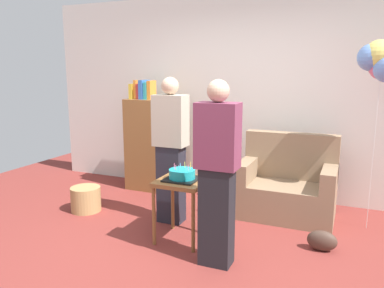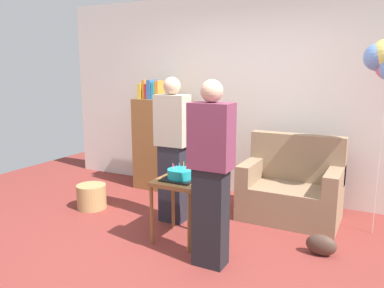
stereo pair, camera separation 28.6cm
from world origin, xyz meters
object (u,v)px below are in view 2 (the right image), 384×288
Objects in this scene: couch at (291,189)px; handbag at (321,245)px; birthday_cake at (180,175)px; side_table at (180,189)px; bookshelf at (162,143)px; person_blowing_candles at (173,150)px; person_holding_cake at (211,174)px; wicker_basket at (92,196)px.

handbag is (0.48, -0.80, -0.24)m from couch.
birthday_cake reaches higher than handbag.
couch reaches higher than side_table.
bookshelf reaches higher than side_table.
person_holding_cake is at bearing -58.75° from person_blowing_candles.
birthday_cake is 1.14× the size of handbag.
person_blowing_candles and person_holding_cake have the same top height.
person_blowing_candles is 1.81m from handbag.
person_blowing_candles is 4.53× the size of wicker_basket.
bookshelf reaches higher than wicker_basket.
handbag is at bearing -19.92° from person_blowing_candles.
birthday_cake is at bearing -2.98° from person_holding_cake.
wicker_basket is at bearing -159.78° from couch.
wicker_basket is (-0.36, -1.09, -0.53)m from bookshelf.
couch reaches higher than handbag.
side_table is 0.39× the size of person_blowing_candles.
person_holding_cake is 5.82× the size of handbag.
birthday_cake is at bearing -127.56° from couch.
side_table reaches higher than handbag.
couch is 0.67× the size of person_holding_cake.
handbag is at bearing -59.28° from couch.
couch is 3.93× the size of handbag.
person_blowing_candles is at bearing -11.02° from person_holding_cake.
wicker_basket is (-1.42, 0.27, -0.38)m from side_table.
person_holding_cake is (-0.37, -1.43, 0.49)m from couch.
birthday_cake reaches higher than side_table.
wicker_basket is at bearing 169.26° from birthday_cake.
person_holding_cake reaches higher than couch.
bookshelf is 1.73m from birthday_cake.
couch is 1.74× the size of side_table.
birthday_cake is (-0.85, -1.11, 0.34)m from couch.
wicker_basket is at bearing 13.64° from person_holding_cake.
couch is 0.96m from handbag.
side_table is at bearing -2.97° from person_holding_cake.
birthday_cake is at bearing 41.39° from side_table.
person_blowing_candles is at bearing 6.47° from wicker_basket.
side_table is at bearing -167.04° from handbag.
person_blowing_candles is (-0.32, 0.40, 0.15)m from birthday_cake.
handbag is at bearing -112.58° from person_holding_cake.
couch is 0.67× the size of person_blowing_candles.
couch is at bearing 14.52° from person_blowing_candles.
couch is at bearing -73.67° from person_holding_cake.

